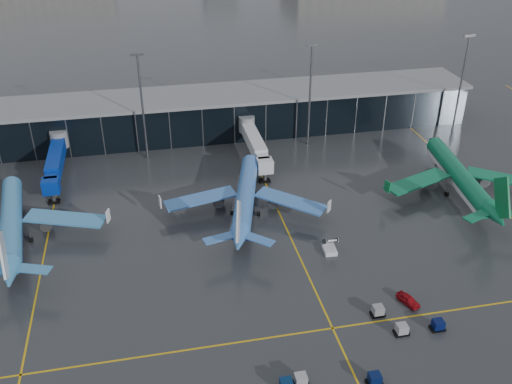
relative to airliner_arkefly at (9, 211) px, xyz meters
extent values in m
plane|color=#282B2D|center=(40.78, -19.99, -6.23)|extent=(600.00, 600.00, 0.00)
cube|color=black|center=(40.78, 42.01, -1.23)|extent=(140.00, 16.00, 10.00)
cube|color=slate|center=(40.78, 42.01, 4.07)|extent=(142.00, 17.00, 0.80)
cylinder|color=#595B60|center=(5.78, 33.51, -1.03)|extent=(4.00, 4.00, 4.00)
cube|color=navy|center=(5.78, 20.01, -1.83)|extent=(3.00, 24.00, 3.00)
cylinder|color=#595B60|center=(5.78, 12.51, -4.93)|extent=(1.00, 1.00, 2.60)
cylinder|color=#595B60|center=(50.78, 33.51, -1.03)|extent=(4.00, 4.00, 4.00)
cube|color=silver|center=(50.78, 20.01, -1.83)|extent=(3.00, 24.00, 3.00)
cylinder|color=#595B60|center=(50.78, 12.51, -4.93)|extent=(1.00, 1.00, 2.60)
cylinder|color=#595B60|center=(25.78, 30.01, 6.27)|extent=(0.50, 0.50, 25.00)
cube|color=#595B60|center=(25.78, 30.01, 18.97)|extent=(3.00, 0.40, 0.60)
cylinder|color=#595B60|center=(65.78, 30.01, 6.27)|extent=(0.50, 0.50, 25.00)
cube|color=#595B60|center=(65.78, 30.01, 18.97)|extent=(3.00, 0.40, 0.60)
cylinder|color=#595B60|center=(105.78, 30.01, 6.27)|extent=(0.50, 0.50, 25.00)
cube|color=#595B60|center=(105.78, 30.01, 18.97)|extent=(3.00, 0.40, 0.60)
cube|color=gold|center=(5.78, 0.01, -6.22)|extent=(0.30, 120.00, 0.02)
cube|color=gold|center=(50.78, 0.01, -6.22)|extent=(0.30, 120.00, 0.02)
cube|color=gold|center=(95.78, 0.01, -6.22)|extent=(0.30, 120.00, 0.02)
cube|color=gold|center=(50.78, -34.99, -6.22)|extent=(220.00, 0.30, 0.02)
cube|color=black|center=(58.59, -33.58, -6.05)|extent=(2.20, 1.50, 0.36)
cube|color=gray|center=(58.59, -33.58, -5.28)|extent=(1.60, 1.50, 1.50)
cube|color=black|center=(66.22, -38.42, -6.05)|extent=(2.20, 1.50, 0.36)
cube|color=#040D3B|center=(66.22, -38.42, -5.28)|extent=(1.60, 1.50, 1.50)
cube|color=black|center=(60.47, -38.18, -6.05)|extent=(2.20, 1.50, 0.36)
cube|color=gray|center=(60.47, -38.18, -5.28)|extent=(1.60, 1.50, 1.50)
cube|color=#052045|center=(40.96, -44.86, -5.28)|extent=(1.60, 1.50, 1.50)
cube|color=black|center=(43.10, -44.45, -6.05)|extent=(2.20, 1.50, 0.36)
cube|color=#94969C|center=(43.10, -44.45, -5.28)|extent=(1.60, 1.50, 1.50)
cube|color=black|center=(52.88, -46.32, -6.05)|extent=(2.20, 1.50, 0.36)
cube|color=#04113A|center=(52.88, -46.32, -5.28)|extent=(1.60, 1.50, 1.50)
cube|color=silver|center=(56.55, -15.87, -5.83)|extent=(2.41, 3.34, 0.80)
cube|color=silver|center=(56.55, -15.87, -3.93)|extent=(1.79, 2.94, 2.29)
imported|color=maroon|center=(64.41, -31.97, -5.51)|extent=(3.11, 4.55, 1.44)
camera|label=1|loc=(26.19, -96.12, 54.42)|focal=40.00mm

